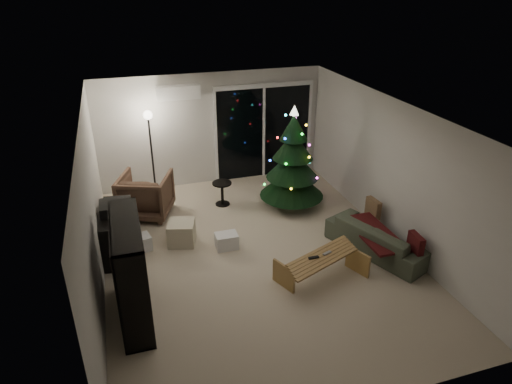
# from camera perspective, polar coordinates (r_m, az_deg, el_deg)

# --- Properties ---
(room) EXTENTS (6.50, 7.51, 2.60)m
(room) POSITION_cam_1_polar(r_m,az_deg,el_deg) (8.84, -0.11, 3.32)
(room) COLOR beige
(room) RESTS_ON ground
(bookshelf) EXTENTS (0.87, 1.53, 1.49)m
(bookshelf) POSITION_cam_1_polar(r_m,az_deg,el_deg) (6.49, -16.98, -9.79)
(bookshelf) COLOR black
(bookshelf) RESTS_ON floor
(media_cabinet) EXTENTS (0.65, 1.32, 0.79)m
(media_cabinet) POSITION_cam_1_polar(r_m,az_deg,el_deg) (8.16, -17.11, -4.85)
(media_cabinet) COLOR black
(media_cabinet) RESTS_ON floor
(stereo) EXTENTS (0.40, 0.47, 0.17)m
(stereo) POSITION_cam_1_polar(r_m,az_deg,el_deg) (7.94, -17.55, -1.87)
(stereo) COLOR black
(stereo) RESTS_ON media_cabinet
(armchair) EXTENTS (1.22, 1.24, 0.88)m
(armchair) POSITION_cam_1_polar(r_m,az_deg,el_deg) (9.23, -13.61, -0.37)
(armchair) COLOR brown
(armchair) RESTS_ON floor
(ottoman) EXTENTS (0.57, 0.57, 0.42)m
(ottoman) POSITION_cam_1_polar(r_m,az_deg,el_deg) (8.26, -9.29, -5.05)
(ottoman) COLOR beige
(ottoman) RESTS_ON floor
(cardboard_box_a) EXTENTS (0.43, 0.36, 0.27)m
(cardboard_box_a) POSITION_cam_1_polar(r_m,az_deg,el_deg) (8.25, -14.34, -6.23)
(cardboard_box_a) COLOR white
(cardboard_box_a) RESTS_ON floor
(cardboard_box_b) EXTENTS (0.39, 0.29, 0.27)m
(cardboard_box_b) POSITION_cam_1_polar(r_m,az_deg,el_deg) (8.08, -3.70, -6.12)
(cardboard_box_b) COLOR white
(cardboard_box_b) RESTS_ON floor
(side_table) EXTENTS (0.45, 0.45, 0.50)m
(side_table) POSITION_cam_1_polar(r_m,az_deg,el_deg) (9.49, -4.24, -0.19)
(side_table) COLOR black
(side_table) RESTS_ON floor
(floor_lamp) EXTENTS (0.30, 0.30, 1.86)m
(floor_lamp) POSITION_cam_1_polar(r_m,az_deg,el_deg) (9.74, -12.84, 4.28)
(floor_lamp) COLOR black
(floor_lamp) RESTS_ON floor
(sofa) EXTENTS (1.35, 1.97, 0.54)m
(sofa) POSITION_cam_1_polar(r_m,az_deg,el_deg) (8.16, 15.06, -5.60)
(sofa) COLOR #404A3A
(sofa) RESTS_ON floor
(sofa_throw) EXTENTS (0.57, 1.32, 0.04)m
(sofa_throw) POSITION_cam_1_polar(r_m,az_deg,el_deg) (8.05, 14.55, -5.00)
(sofa_throw) COLOR #4B1510
(sofa_throw) RESTS_ON sofa
(cushion_a) EXTENTS (0.14, 0.36, 0.35)m
(cushion_a) POSITION_cam_1_polar(r_m,az_deg,el_deg) (8.65, 14.43, -1.97)
(cushion_a) COLOR olive
(cushion_a) RESTS_ON sofa
(cushion_b) EXTENTS (0.13, 0.36, 0.35)m
(cushion_b) POSITION_cam_1_polar(r_m,az_deg,el_deg) (7.73, 19.32, -6.22)
(cushion_b) COLOR #4B1510
(cushion_b) RESTS_ON sofa
(coffee_table) EXTENTS (1.41, 0.94, 0.42)m
(coffee_table) POSITION_cam_1_polar(r_m,az_deg,el_deg) (7.33, 8.21, -9.35)
(coffee_table) COLOR #A98040
(coffee_table) RESTS_ON floor
(remote_a) EXTENTS (0.17, 0.05, 0.02)m
(remote_a) POSITION_cam_1_polar(r_m,az_deg,el_deg) (7.15, 7.22, -8.12)
(remote_a) COLOR black
(remote_a) RESTS_ON coffee_table
(remote_b) EXTENTS (0.16, 0.09, 0.02)m
(remote_b) POSITION_cam_1_polar(r_m,az_deg,el_deg) (7.28, 8.87, -7.55)
(remote_b) COLOR slate
(remote_b) RESTS_ON coffee_table
(christmas_tree) EXTENTS (1.69, 1.69, 2.12)m
(christmas_tree) POSITION_cam_1_polar(r_m,az_deg,el_deg) (9.12, 4.62, 4.27)
(christmas_tree) COLOR black
(christmas_tree) RESTS_ON floor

